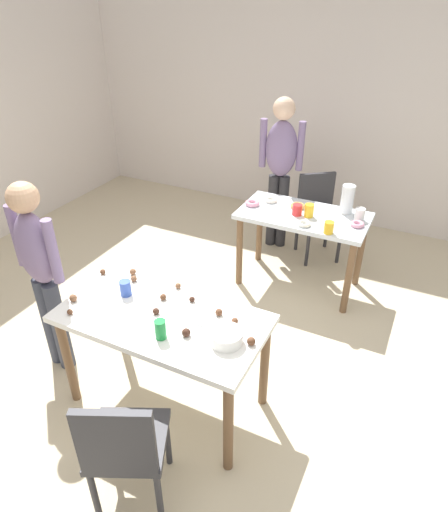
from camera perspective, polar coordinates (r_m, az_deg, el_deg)
The scene contains 35 objects.
ground_plane at distance 3.40m, azimuth -2.95°, elevation -16.15°, with size 6.40×6.40×0.00m, color beige.
wall_back at distance 5.45m, azimuth 13.92°, elevation 17.64°, with size 6.40×0.10×2.60m, color silver.
dining_table_near at distance 2.88m, azimuth -7.81°, elevation -9.19°, with size 1.31×0.67×0.75m.
dining_table_far at distance 4.14m, azimuth 9.97°, elevation 3.81°, with size 1.15×0.61×0.75m.
chair_near_table at distance 2.52m, azimuth -12.60°, elevation -22.47°, with size 0.53×0.53×0.87m.
chair_far_table at distance 4.77m, azimuth 11.86°, elevation 5.65°, with size 0.56×0.56×0.87m.
person_girl_near at distance 3.26m, azimuth -22.42°, elevation -1.08°, with size 0.46×0.24×1.48m.
person_adult_far at distance 4.69m, azimuth 7.22°, elevation 11.88°, with size 0.46×0.25×1.60m.
mixing_bowl at distance 2.59m, azimuth 0.28°, elevation -10.27°, with size 0.19×0.19×0.07m, color white.
soda_can at distance 2.63m, azimuth -8.10°, elevation -9.24°, with size 0.07×0.07×0.12m, color #198438.
fork_near at distance 2.75m, azimuth -4.26°, elevation -8.38°, with size 0.17×0.02×0.01m, color silver.
cup_near_0 at distance 3.01m, azimuth -12.44°, elevation -4.02°, with size 0.07×0.07×0.11m, color #3351B2.
cake_ball_0 at distance 2.82m, azimuth -8.66°, elevation -6.97°, with size 0.04×0.04×0.04m, color #3D2319.
cake_ball_1 at distance 2.78m, azimuth -0.66°, elevation -7.18°, with size 0.05×0.05×0.05m, color brown.
cake_ball_2 at distance 3.22m, azimuth -11.54°, elevation -2.00°, with size 0.04×0.04×0.04m, color brown.
cake_ball_3 at distance 2.72m, azimuth 1.39°, elevation -8.28°, with size 0.04×0.04×0.04m, color brown.
cake_ball_4 at distance 3.06m, azimuth -18.66°, elevation -5.09°, with size 0.05×0.05×0.05m, color brown.
cake_ball_5 at distance 2.94m, azimuth -7.76°, elevation -5.20°, with size 0.04×0.04×0.04m, color brown.
cake_ball_6 at distance 2.95m, azimuth -19.03°, elevation -6.75°, with size 0.04×0.04×0.04m, color brown.
cake_ball_7 at distance 2.90m, azimuth -4.10°, elevation -5.53°, with size 0.04×0.04×0.04m, color #3D2319.
cake_ball_8 at distance 3.03m, azimuth -5.88°, elevation -3.82°, with size 0.04×0.04×0.04m, color brown.
cake_ball_9 at distance 3.27m, azimuth -15.13°, elevation -1.94°, with size 0.04×0.04×0.04m, color brown.
cake_ball_10 at distance 2.64m, azimuth -4.84°, elevation -9.69°, with size 0.05×0.05×0.05m, color #3D2319.
cake_ball_11 at distance 3.14m, azimuth -11.42°, elevation -2.85°, with size 0.04×0.04×0.04m, color brown.
cake_ball_12 at distance 2.58m, azimuth 3.48°, elevation -10.78°, with size 0.05×0.05×0.05m, color brown.
pitcher_far at distance 4.14m, azimuth 15.43°, elevation 6.99°, with size 0.11×0.11×0.26m, color white.
cup_far_0 at distance 4.02m, azimuth 10.80°, elevation 5.71°, with size 0.08×0.08×0.12m, color yellow.
cup_far_1 at distance 3.77m, azimuth 13.21°, elevation 3.56°, with size 0.08×0.08×0.10m, color yellow.
cup_far_2 at distance 4.06m, azimuth 16.90°, elevation 5.11°, with size 0.09×0.09×0.11m, color white.
cup_far_3 at distance 4.03m, azimuth 9.31°, elevation 5.84°, with size 0.09×0.09×0.10m, color red.
donut_far_0 at distance 3.96m, azimuth 16.61°, elevation 3.91°, with size 0.12×0.12×0.04m, color pink.
donut_far_1 at distance 3.87m, azimuth 10.16°, elevation 4.06°, with size 0.12×0.12×0.03m, color white.
donut_far_2 at distance 4.27m, azimuth 5.99°, elevation 7.09°, with size 0.12×0.12×0.04m, color white.
donut_far_3 at distance 4.19m, azimuth 3.62°, elevation 6.73°, with size 0.14×0.14×0.04m, color pink.
donut_far_4 at distance 4.18m, azimuth 9.36°, elevation 6.30°, with size 0.13×0.13×0.04m, color gold.
Camera 1 is at (1.17, -1.99, 2.50)m, focal length 31.40 mm.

